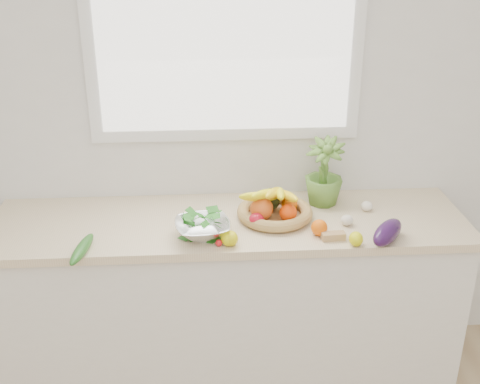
{
  "coord_description": "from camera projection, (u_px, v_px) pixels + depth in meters",
  "views": [
    {
      "loc": [
        -0.11,
        -0.57,
        2.18
      ],
      "look_at": [
        0.05,
        1.93,
        1.05
      ],
      "focal_mm": 45.0,
      "sensor_mm": 36.0,
      "label": 1
    }
  ],
  "objects": [
    {
      "name": "ginger",
      "position": [
        333.0,
        236.0,
        2.65
      ],
      "size": [
        0.11,
        0.05,
        0.03
      ],
      "primitive_type": "cube",
      "rotation": [
        0.0,
        0.0,
        0.09
      ],
      "color": "tan",
      "rests_on": "countertop"
    },
    {
      "name": "apple",
      "position": [
        256.0,
        221.0,
        2.73
      ],
      "size": [
        0.09,
        0.09,
        0.07
      ],
      "primitive_type": "sphere",
      "rotation": [
        0.0,
        0.0,
        0.17
      ],
      "color": "#AA0D1F",
      "rests_on": "countertop"
    },
    {
      "name": "back_wall",
      "position": [
        225.0,
        109.0,
        2.92
      ],
      "size": [
        4.5,
        0.02,
        2.7
      ],
      "primitive_type": "cube",
      "color": "white",
      "rests_on": "ground"
    },
    {
      "name": "garlic_b",
      "position": [
        367.0,
        206.0,
        2.91
      ],
      "size": [
        0.07,
        0.07,
        0.05
      ],
      "primitive_type": "ellipsoid",
      "rotation": [
        0.0,
        0.0,
        0.38
      ],
      "color": "white",
      "rests_on": "countertop"
    },
    {
      "name": "garlic_a",
      "position": [
        347.0,
        220.0,
        2.77
      ],
      "size": [
        0.06,
        0.06,
        0.05
      ],
      "primitive_type": "ellipsoid",
      "rotation": [
        0.0,
        0.0,
        -0.02
      ],
      "color": "beige",
      "rests_on": "countertop"
    },
    {
      "name": "cucumber",
      "position": [
        82.0,
        249.0,
        2.53
      ],
      "size": [
        0.09,
        0.27,
        0.05
      ],
      "primitive_type": "ellipsoid",
      "rotation": [
        0.0,
        0.0,
        -0.17
      ],
      "color": "#245519",
      "rests_on": "countertop"
    },
    {
      "name": "lemon_b",
      "position": [
        356.0,
        239.0,
        2.59
      ],
      "size": [
        0.07,
        0.08,
        0.06
      ],
      "primitive_type": "ellipsoid",
      "rotation": [
        0.0,
        0.0,
        -0.14
      ],
      "color": "#D5D80B",
      "rests_on": "countertop"
    },
    {
      "name": "counter_cabinet",
      "position": [
        230.0,
        303.0,
        3.02
      ],
      "size": [
        2.2,
        0.58,
        0.86
      ],
      "primitive_type": "cube",
      "color": "silver",
      "rests_on": "ground"
    },
    {
      "name": "eggplant",
      "position": [
        387.0,
        232.0,
        2.61
      ],
      "size": [
        0.22,
        0.24,
        0.09
      ],
      "primitive_type": "ellipsoid",
      "rotation": [
        0.0,
        0.0,
        -0.68
      ],
      "color": "#2B103C",
      "rests_on": "countertop"
    },
    {
      "name": "garlic_c",
      "position": [
        269.0,
        227.0,
        2.72
      ],
      "size": [
        0.05,
        0.05,
        0.04
      ],
      "primitive_type": "ellipsoid",
      "rotation": [
        0.0,
        0.0,
        0.09
      ],
      "color": "white",
      "rests_on": "countertop"
    },
    {
      "name": "lemon_a",
      "position": [
        228.0,
        238.0,
        2.6
      ],
      "size": [
        0.07,
        0.09,
        0.06
      ],
      "primitive_type": "ellipsoid",
      "rotation": [
        0.0,
        0.0,
        0.12
      ],
      "color": "yellow",
      "rests_on": "countertop"
    },
    {
      "name": "window_pane",
      "position": [
        225.0,
        26.0,
        2.72
      ],
      "size": [
        1.18,
        0.01,
        0.98
      ],
      "primitive_type": "cube",
      "color": "white",
      "rests_on": "window_frame"
    },
    {
      "name": "window_frame",
      "position": [
        225.0,
        25.0,
        2.74
      ],
      "size": [
        1.3,
        0.03,
        1.1
      ],
      "primitive_type": "cube",
      "color": "white",
      "rests_on": "back_wall"
    },
    {
      "name": "radish",
      "position": [
        219.0,
        243.0,
        2.59
      ],
      "size": [
        0.03,
        0.03,
        0.03
      ],
      "primitive_type": "sphere",
      "rotation": [
        0.0,
        0.0,
        0.11
      ],
      "color": "red",
      "rests_on": "countertop"
    },
    {
      "name": "potted_herb",
      "position": [
        324.0,
        172.0,
        2.93
      ],
      "size": [
        0.24,
        0.24,
        0.34
      ],
      "primitive_type": "imported",
      "rotation": [
        0.0,
        0.0,
        -0.36
      ],
      "color": "#588731",
      "rests_on": "countertop"
    },
    {
      "name": "fruit_basket",
      "position": [
        274.0,
        208.0,
        2.82
      ],
      "size": [
        0.47,
        0.47,
        0.19
      ],
      "color": "#B77851",
      "rests_on": "countertop"
    },
    {
      "name": "lemon_c",
      "position": [
        230.0,
        238.0,
        2.59
      ],
      "size": [
        0.08,
        0.1,
        0.06
      ],
      "primitive_type": "ellipsoid",
      "rotation": [
        0.0,
        0.0,
        0.25
      ],
      "color": "#CFC40B",
      "rests_on": "countertop"
    },
    {
      "name": "orange_loose",
      "position": [
        319.0,
        228.0,
        2.68
      ],
      "size": [
        0.09,
        0.09,
        0.07
      ],
      "primitive_type": "sphere",
      "rotation": [
        0.0,
        0.0,
        0.36
      ],
      "color": "#F56007",
      "rests_on": "countertop"
    },
    {
      "name": "countertop",
      "position": [
        229.0,
        223.0,
        2.84
      ],
      "size": [
        2.24,
        0.62,
        0.04
      ],
      "primitive_type": "cube",
      "color": "beige",
      "rests_on": "counter_cabinet"
    },
    {
      "name": "colander_with_spinach",
      "position": [
        203.0,
        225.0,
        2.64
      ],
      "size": [
        0.28,
        0.28,
        0.12
      ],
      "color": "silver",
      "rests_on": "countertop"
    }
  ]
}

